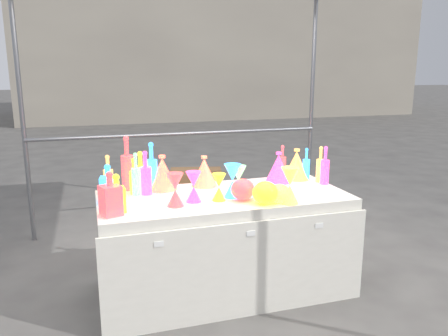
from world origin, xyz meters
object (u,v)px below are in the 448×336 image
object	(u,v)px
decanter_0	(117,193)
hourglass_0	(175,190)
display_table	(224,243)
cardboard_box_closed	(196,189)
globe_0	(265,194)
lampshade_0	(163,172)
bottle_0	(141,172)

from	to	relation	value
decanter_0	hourglass_0	bearing A→B (deg)	-4.23
decanter_0	hourglass_0	xyz separation A→B (m)	(0.38, 0.01, -0.01)
display_table	hourglass_0	size ratio (longest dim) A/B	8.13
hourglass_0	cardboard_box_closed	bearing A→B (deg)	73.18
display_table	globe_0	xyz separation A→B (m)	(0.20, -0.30, 0.45)
cardboard_box_closed	globe_0	size ratio (longest dim) A/B	3.56
cardboard_box_closed	display_table	bearing A→B (deg)	-83.86
cardboard_box_closed	lampshade_0	xyz separation A→B (m)	(-0.69, -1.80, 0.66)
decanter_0	bottle_0	bearing A→B (deg)	58.72
hourglass_0	globe_0	distance (m)	0.61
display_table	globe_0	bearing A→B (deg)	-56.06
display_table	bottle_0	bearing A→B (deg)	156.22
display_table	hourglass_0	world-z (taller)	hourglass_0
bottle_0	lampshade_0	size ratio (longest dim) A/B	1.17
bottle_0	decanter_0	xyz separation A→B (m)	(-0.20, -0.42, -0.03)
display_table	bottle_0	size ratio (longest dim) A/B	5.90
display_table	cardboard_box_closed	bearing A→B (deg)	82.15
hourglass_0	globe_0	world-z (taller)	hourglass_0
hourglass_0	display_table	bearing A→B (deg)	21.85
decanter_0	globe_0	size ratio (longest dim) A/B	1.43
display_table	bottle_0	world-z (taller)	bottle_0
globe_0	bottle_0	bearing A→B (deg)	144.58
bottle_0	lampshade_0	bearing A→B (deg)	12.87
lampshade_0	bottle_0	bearing A→B (deg)	-144.94
hourglass_0	bottle_0	bearing A→B (deg)	113.62
bottle_0	hourglass_0	size ratio (longest dim) A/B	1.38
cardboard_box_closed	decanter_0	world-z (taller)	decanter_0
display_table	decanter_0	xyz separation A→B (m)	(-0.77, -0.17, 0.50)
lampshade_0	hourglass_0	bearing A→B (deg)	-66.46
display_table	bottle_0	distance (m)	0.82
bottle_0	hourglass_0	world-z (taller)	bottle_0
decanter_0	hourglass_0	distance (m)	0.38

